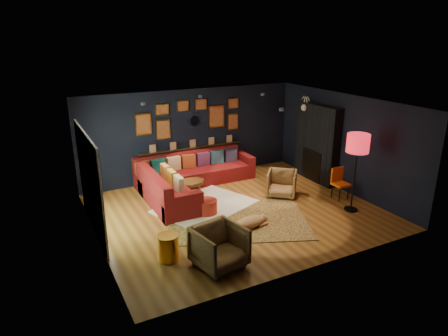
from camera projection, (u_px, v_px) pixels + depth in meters
name	position (u px, v px, depth m)	size (l,w,h in m)	color
floor	(237.00, 211.00, 9.63)	(6.50, 6.50, 0.00)	brown
room_walls	(238.00, 148.00, 9.12)	(6.50, 6.50, 6.50)	black
sectional	(185.00, 180.00, 10.78)	(3.41, 2.69, 0.86)	maroon
ledge	(193.00, 148.00, 11.59)	(3.20, 0.12, 0.04)	black
gallery_wall	(191.00, 117.00, 11.33)	(3.15, 0.04, 1.02)	gold
sunburst_mirror	(195.00, 121.00, 11.42)	(0.47, 0.16, 0.47)	silver
fireplace	(317.00, 146.00, 11.40)	(0.31, 1.60, 2.20)	black
deer_head	(309.00, 107.00, 11.51)	(0.50, 0.28, 0.45)	white
sliding_door	(90.00, 183.00, 8.39)	(0.06, 2.80, 2.20)	white
ceiling_spots	(222.00, 101.00, 9.48)	(3.30, 2.50, 0.06)	black
shag_rug	(206.00, 206.00, 9.87)	(2.28, 1.66, 0.03)	beige
leopard_rug	(237.00, 219.00, 9.21)	(3.15, 2.25, 0.02)	tan
coffee_table	(191.00, 184.00, 10.44)	(0.86, 0.70, 0.38)	#573916
pouf	(207.00, 206.00, 9.43)	(0.50, 0.50, 0.33)	maroon
armchair_left	(219.00, 245.00, 7.24)	(0.84, 0.79, 0.87)	tan
armchair_right	(282.00, 182.00, 10.43)	(0.73, 0.68, 0.75)	tan
gold_stool	(168.00, 247.00, 7.52)	(0.41, 0.41, 0.51)	gold
orange_chair	(339.00, 181.00, 10.28)	(0.38, 0.38, 0.81)	black
floor_lamp	(358.00, 146.00, 9.18)	(0.52, 0.52, 1.90)	black
dog	(250.00, 220.00, 8.74)	(1.09, 0.54, 0.34)	#B67B4B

